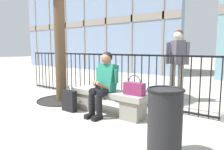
# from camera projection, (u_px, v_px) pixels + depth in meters

# --- Properties ---
(ground_plane) EXTENTS (60.00, 60.00, 0.00)m
(ground_plane) POSITION_uv_depth(u_px,v_px,m) (109.00, 113.00, 4.09)
(ground_plane) COLOR #A8A091
(stone_bench) EXTENTS (1.60, 0.44, 0.45)m
(stone_bench) POSITION_uv_depth(u_px,v_px,m) (109.00, 100.00, 4.05)
(stone_bench) COLOR gray
(stone_bench) RESTS_ON ground
(seated_person_with_phone) EXTENTS (0.52, 0.66, 1.21)m
(seated_person_with_phone) POSITION_uv_depth(u_px,v_px,m) (104.00, 81.00, 3.91)
(seated_person_with_phone) COLOR black
(seated_person_with_phone) RESTS_ON ground
(handbag_on_bench) EXTENTS (0.37, 0.16, 0.35)m
(handbag_on_bench) POSITION_uv_depth(u_px,v_px,m) (134.00, 88.00, 3.66)
(handbag_on_bench) COLOR #7A234C
(handbag_on_bench) RESTS_ON stone_bench
(shopping_bag) EXTENTS (0.33, 0.13, 0.53)m
(shopping_bag) POSITION_uv_depth(u_px,v_px,m) (69.00, 100.00, 4.20)
(shopping_bag) COLOR black
(shopping_bag) RESTS_ON ground
(bystander_at_railing) EXTENTS (0.55, 0.43, 1.71)m
(bystander_at_railing) POSITION_uv_depth(u_px,v_px,m) (177.00, 60.00, 4.90)
(bystander_at_railing) COLOR gray
(bystander_at_railing) RESTS_ON ground
(plaza_railing) EXTENTS (7.48, 0.04, 1.15)m
(plaza_railing) POSITION_uv_depth(u_px,v_px,m) (131.00, 79.00, 4.67)
(plaza_railing) COLOR black
(plaza_railing) RESTS_ON ground
(trash_can) EXTENTS (0.43, 0.43, 0.82)m
(trash_can) POSITION_uv_depth(u_px,v_px,m) (165.00, 122.00, 2.41)
(trash_can) COLOR black
(trash_can) RESTS_ON ground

